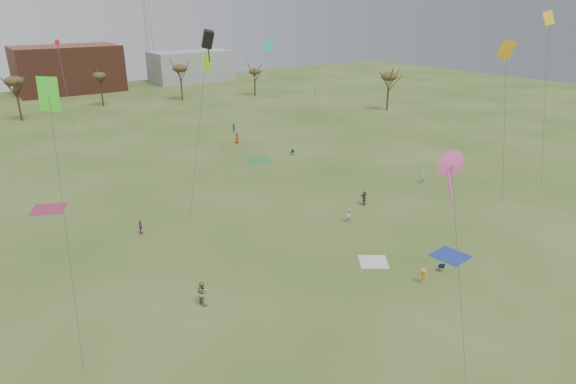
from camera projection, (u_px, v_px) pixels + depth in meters
ground at (376, 300)px, 38.58m from camera, size 260.00×260.00×0.00m
spectator_fore_b at (202, 293)px, 37.81m from camera, size 0.94×1.10×1.97m
spectator_fore_c at (364, 198)px, 56.84m from camera, size 1.17×1.59×1.67m
flyer_mid_b at (423, 276)px, 40.75m from camera, size 0.67×0.99×1.42m
flyer_mid_c at (423, 177)px, 63.87m from camera, size 0.70×0.57×1.67m
spectator_mid_d at (141, 227)px, 49.53m from camera, size 0.54×0.95×1.53m
spectator_mid_e at (349, 216)px, 52.26m from camera, size 0.93×0.87×1.54m
flyer_far_b at (237, 138)px, 82.35m from camera, size 0.94×1.06×1.83m
flyer_far_c at (234, 128)px, 89.40m from camera, size 0.68×1.11×1.65m
blanket_blue at (450, 256)px, 45.43m from camera, size 3.20×3.20×0.03m
blanket_cream at (373, 262)px, 44.38m from camera, size 3.54×3.54×0.03m
blanket_plum at (48, 209)px, 55.87m from camera, size 4.73×4.73×0.03m
blanket_olive at (258, 160)px, 73.55m from camera, size 4.02×4.02×0.03m
camp_chair_center at (441, 269)px, 42.75m from camera, size 0.73×0.74×0.87m
camp_chair_right at (292, 154)px, 75.95m from camera, size 0.67×0.64×0.87m
kites_aloft at (223, 69)px, 44.53m from camera, size 65.84×69.64×20.50m
tree_line at (75, 87)px, 94.42m from camera, size 117.44×49.32×8.91m
building_brick at (68, 69)px, 130.05m from camera, size 26.00×16.00×12.00m
building_grey at (192, 66)px, 148.16m from camera, size 24.00×12.00×9.00m
radio_tower at (147, 15)px, 142.72m from camera, size 1.51×1.72×41.00m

